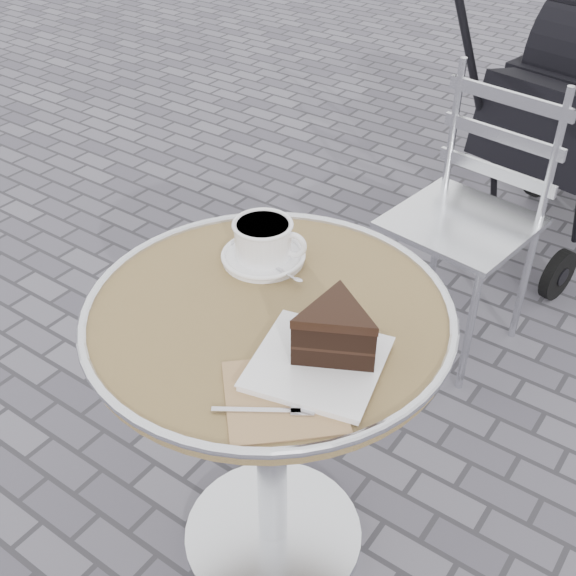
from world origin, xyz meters
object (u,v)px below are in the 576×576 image
Objects in this scene: cafe_table at (270,373)px; cake_plate_set at (330,340)px; cappuccino_set at (264,244)px; bistro_chair at (482,186)px.

cake_plate_set reaches higher than cafe_table.
cake_plate_set is at bearing -18.16° from cafe_table.
cake_plate_set is (0.28, -0.19, 0.01)m from cappuccino_set.
cake_plate_set is at bearing -74.64° from bistro_chair.
cappuccino_set is 0.95m from bistro_chair.
cappuccino_set is at bearing 132.46° from cake_plate_set.
cake_plate_set is at bearing -51.69° from cappuccino_set.
bistro_chair is at bearing 84.18° from cake_plate_set.
cake_plate_set reaches higher than cappuccino_set.
cafe_table is 0.27m from cappuccino_set.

